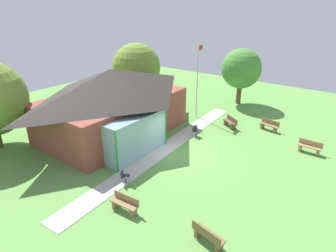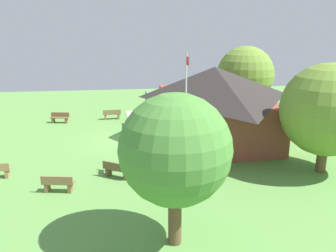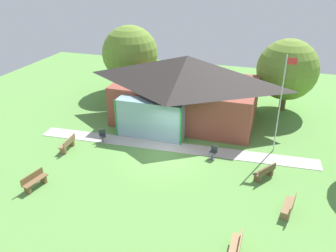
{
  "view_description": "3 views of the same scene",
  "coord_description": "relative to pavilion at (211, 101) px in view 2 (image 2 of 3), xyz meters",
  "views": [
    {
      "loc": [
        -13.96,
        -9.46,
        9.2
      ],
      "look_at": [
        0.79,
        1.65,
        1.3
      ],
      "focal_mm": 30.38,
      "sensor_mm": 36.0,
      "label": 1
    },
    {
      "loc": [
        22.99,
        -0.41,
        7.33
      ],
      "look_at": [
        0.09,
        2.79,
        1.0
      ],
      "focal_mm": 37.38,
      "sensor_mm": 36.0,
      "label": 2
    },
    {
      "loc": [
        5.89,
        -18.14,
        11.23
      ],
      "look_at": [
        -0.36,
        1.53,
        1.35
      ],
      "focal_mm": 37.22,
      "sensor_mm": 36.0,
      "label": 3
    }
  ],
  "objects": [
    {
      "name": "pavilion",
      "position": [
        0.0,
        0.0,
        0.0
      ],
      "size": [
        11.3,
        8.22,
        4.95
      ],
      "color": "brown",
      "rests_on": "ground_plane"
    },
    {
      "name": "bench_mid_right",
      "position": [
        6.45,
        -6.62,
        -2.17
      ],
      "size": [
        1.2,
        1.49,
        0.84
      ],
      "rotation": [
        0.0,
        0.0,
        0.98
      ],
      "color": "brown",
      "rests_on": "ground_plane"
    },
    {
      "name": "footpath",
      "position": [
        0.37,
        -4.69,
        -2.55
      ],
      "size": [
        18.7,
        2.37,
        0.03
      ],
      "primitive_type": "cube",
      "rotation": [
        0.0,
        0.0,
        0.06
      ],
      "color": "#BCB7B2",
      "rests_on": "ground_plane"
    },
    {
      "name": "patio_chair_lawn_spare",
      "position": [
        3.24,
        -5.31,
        -2.15
      ],
      "size": [
        0.57,
        0.57,
        0.86
      ],
      "rotation": [
        0.0,
        0.0,
        2.77
      ],
      "color": "#33383D",
      "rests_on": "ground_plane"
    },
    {
      "name": "tree_behind_pavilion_left",
      "position": [
        -6.52,
        4.79,
        0.95
      ],
      "size": [
        5.06,
        5.06,
        6.06
      ],
      "color": "brown",
      "rests_on": "ground_plane"
    },
    {
      "name": "bench_front_left",
      "position": [
        -5.4,
        -11.27,
        -2.17
      ],
      "size": [
        0.7,
        1.55,
        0.84
      ],
      "rotation": [
        0.0,
        0.0,
        4.53
      ],
      "color": "brown",
      "rests_on": "ground_plane"
    },
    {
      "name": "ground_plane",
      "position": [
        0.37,
        -5.91,
        -2.57
      ],
      "size": [
        44.0,
        44.0,
        0.0
      ],
      "primitive_type": "plane",
      "color": "#609947"
    },
    {
      "name": "tree_east_hedge",
      "position": [
        12.53,
        -4.57,
        0.93
      ],
      "size": [
        3.82,
        3.82,
        5.42
      ],
      "color": "brown",
      "rests_on": "ground_plane"
    },
    {
      "name": "flagpole",
      "position": [
        6.85,
        -3.12,
        0.88
      ],
      "size": [
        0.64,
        0.08,
        6.31
      ],
      "color": "silver",
      "rests_on": "ground_plane"
    },
    {
      "name": "patio_chair_west",
      "position": [
        -4.35,
        -5.38,
        -2.15
      ],
      "size": [
        0.6,
        0.6,
        0.86
      ],
      "rotation": [
        0.0,
        0.0,
        3.68
      ],
      "color": "#33383D",
      "rests_on": "ground_plane"
    },
    {
      "name": "bench_mid_left",
      "position": [
        -6.0,
        -7.06,
        -2.17
      ],
      "size": [
        0.55,
        1.53,
        0.84
      ],
      "rotation": [
        0.0,
        0.0,
        1.64
      ],
      "color": "olive",
      "rests_on": "ground_plane"
    },
    {
      "name": "bench_lawn_far_right",
      "position": [
        7.77,
        -9.33,
        -2.17
      ],
      "size": [
        0.71,
        1.56,
        0.84
      ],
      "rotation": [
        0.0,
        0.0,
        1.38
      ],
      "color": "olive",
      "rests_on": "ground_plane"
    },
    {
      "name": "tree_behind_pavilion_right",
      "position": [
        7.17,
        4.21,
        0.83
      ],
      "size": [
        4.81,
        4.81,
        5.82
      ],
      "color": "brown",
      "rests_on": "ground_plane"
    }
  ]
}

